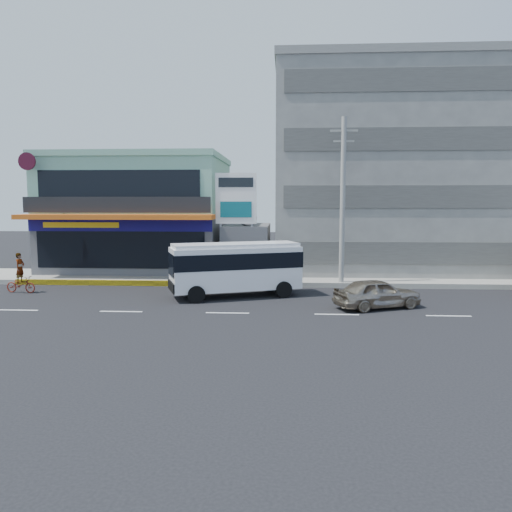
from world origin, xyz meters
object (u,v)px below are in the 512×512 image
Objects in this scene: billboard at (236,204)px; concrete_building at (386,175)px; minibus at (236,265)px; sedan at (377,293)px; satellite_dish at (246,224)px; motorcycle_rider at (21,280)px; utility_pole_near at (343,201)px; shop_building at (142,216)px.

concrete_building is at bearing 28.92° from billboard.
minibus reaches higher than sedan.
motorcycle_rider is (-12.20, -6.61, -2.83)m from satellite_dish.
utility_pole_near is at bearing -11.52° from sedan.
concrete_building is 10.67× the size of satellite_dish.
utility_pole_near is 2.36× the size of sedan.
minibus is at bearing 48.90° from sedan.
concrete_building is at bearing -34.17° from sedan.
concrete_building is 3.78× the size of sedan.
shop_building is 2.93× the size of sedan.
shop_building is 0.77× the size of concrete_building.
sedan is at bearing -102.22° from concrete_building.
satellite_dish is at bearing 89.88° from minibus.
motorcycle_rider is (-19.28, 2.87, 0.02)m from sedan.
satellite_dish is (-10.00, -4.00, -3.42)m from concrete_building.
billboard reaches higher than motorcycle_rider.
satellite_dish is at bearing 74.48° from billboard.
sedan is (7.08, -9.48, -2.85)m from satellite_dish.
billboard is 11.58m from sedan.
satellite_dish is 0.35× the size of sedan.
concrete_building reaches higher than billboard.
minibus is at bearing -90.12° from satellite_dish.
satellite_dish reaches higher than sedan.
billboard is at bearing 22.70° from sedan.
billboard is (7.50, -4.75, 0.93)m from shop_building.
utility_pole_near is at bearing -117.76° from concrete_building.
shop_building is 18.28m from concrete_building.
shop_building reaches higher than minibus.
motorcycle_rider is at bearing 59.59° from sedan.
billboard is 3.06× the size of motorcycle_rider.
satellite_dish is 12.17m from sedan.
billboard is 6.13m from minibus.
minibus is at bearing -84.68° from billboard.
billboard is at bearing -105.52° from satellite_dish.
motorcycle_rider is at bearing -154.46° from concrete_building.
satellite_dish is 14.16m from motorcycle_rider.
utility_pole_near is (14.00, -6.55, 1.15)m from shop_building.
motorcycle_rider is at bearing -113.74° from shop_building.
shop_building reaches higher than motorcycle_rider.
utility_pole_near is at bearing 9.38° from motorcycle_rider.
billboard reaches higher than satellite_dish.
utility_pole_near is 7.72m from minibus.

